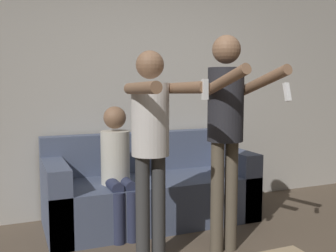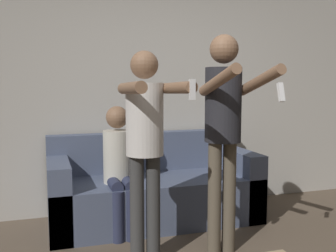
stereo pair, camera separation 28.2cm
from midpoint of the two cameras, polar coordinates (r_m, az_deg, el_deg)
The scene contains 5 objects.
wall_back at distance 4.40m, azimuth -4.64°, elevation 5.49°, with size 6.40×0.06×2.70m.
couch at distance 4.07m, azimuth -4.62°, elevation -9.49°, with size 2.08×0.85×0.88m.
person_standing_left at distance 2.94m, azimuth -5.16°, elevation -1.21°, with size 0.41×0.73×1.64m.
person_standing_right at distance 3.19m, azimuth 6.04°, elevation 1.06°, with size 0.41×0.73×1.79m.
person_seated at distance 3.70m, azimuth -9.53°, elevation -5.55°, with size 0.27×0.51×1.19m.
Camera 1 is at (-1.47, -2.03, 1.40)m, focal length 42.00 mm.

